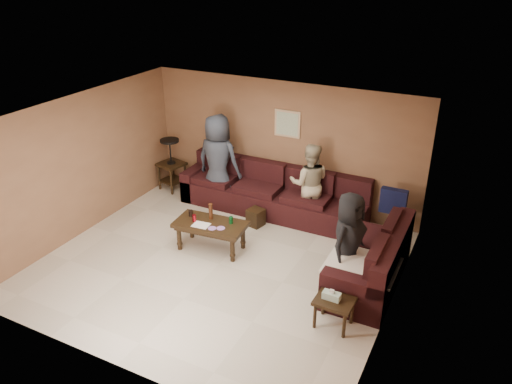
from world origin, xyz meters
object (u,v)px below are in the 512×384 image
waste_bin (256,217)px  person_left (218,161)px  end_table_left (171,163)px  person_right (348,241)px  person_middle (309,184)px  coffee_table (211,227)px  side_table_right (334,303)px  sectional_sofa (301,218)px

waste_bin → person_left: (-1.06, 0.48, 0.77)m
end_table_left → person_right: 4.69m
end_table_left → person_left: size_ratio=0.60×
end_table_left → person_middle: 3.13m
waste_bin → person_right: person_right is taller
end_table_left → person_middle: size_ratio=0.73×
coffee_table → side_table_right: size_ratio=2.21×
sectional_sofa → side_table_right: 2.49m
end_table_left → waste_bin: size_ratio=3.45×
sectional_sofa → person_middle: person_middle is taller
side_table_right → end_table_left: bearing=149.5°
waste_bin → side_table_right: bearing=-42.7°
side_table_right → person_right: (-0.14, 0.97, 0.40)m
person_middle → person_right: bearing=108.5°
sectional_sofa → person_right: size_ratio=3.01×
side_table_right → waste_bin: size_ratio=1.76×
sectional_sofa → side_table_right: sectional_sofa is taller
coffee_table → person_left: person_left is taller
end_table_left → side_table_right: size_ratio=1.96×
waste_bin → person_middle: bearing=37.0°
sectional_sofa → person_left: size_ratio=2.49×
end_table_left → person_middle: (3.13, -0.03, 0.19)m
coffee_table → person_middle: person_middle is taller
person_left → person_middle: person_left is taller
sectional_sofa → person_right: (1.19, -1.13, 0.45)m
side_table_right → person_middle: size_ratio=0.37×
waste_bin → person_right: bearing=-27.1°
coffee_table → person_middle: 2.05m
person_right → end_table_left: bearing=80.8°
end_table_left → side_table_right: end_table_left is taller
sectional_sofa → person_left: (-1.92, 0.39, 0.61)m
sectional_sofa → end_table_left: bearing=170.3°
person_middle → coffee_table: bearing=37.9°
coffee_table → side_table_right: coffee_table is taller
person_right → sectional_sofa: bearing=58.2°
side_table_right → person_left: size_ratio=0.31×
coffee_table → end_table_left: size_ratio=1.13×
person_left → person_right: size_ratio=1.21×
side_table_right → waste_bin: (-2.19, 2.02, -0.21)m
coffee_table → person_left: bearing=115.7°
end_table_left → side_table_right: 5.24m
end_table_left → person_right: person_right is taller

